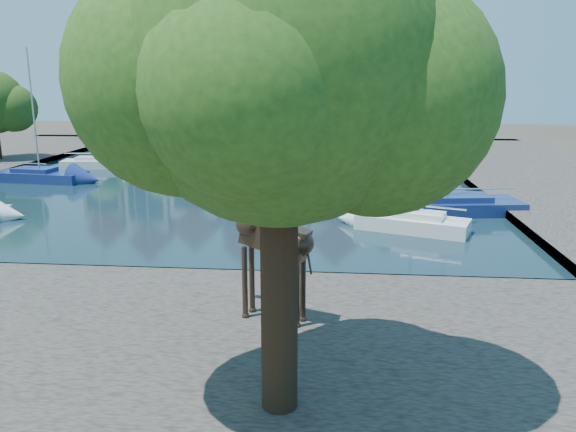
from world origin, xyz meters
name	(u,v)px	position (x,y,z in m)	size (l,w,h in m)	color
ground	(114,278)	(0.00, 0.00, 0.00)	(160.00, 160.00, 0.00)	#38332B
water_basin	(230,175)	(0.00, 24.00, 0.04)	(38.00, 50.00, 0.08)	black
near_quay	(13,358)	(0.00, -7.00, 0.25)	(50.00, 14.00, 0.50)	#4D4843
far_quay	(275,134)	(0.00, 56.00, 0.25)	(60.00, 16.00, 0.50)	#4D4843
right_quay	(551,177)	(25.00, 24.00, 0.25)	(14.00, 52.00, 0.50)	#4D4843
plane_tree	(284,76)	(7.62, -9.01, 7.67)	(8.32, 6.40, 10.62)	#332114
townhouse_west_end	(107,80)	(-23.00, 55.99, 7.36)	(5.44, 9.18, 14.93)	#8B6A4B
townhouse_west_mid	(149,74)	(-17.00, 55.99, 8.23)	(5.94, 9.18, 16.79)	#C2AF95
townhouse_west_inner	(197,80)	(-10.50, 55.99, 7.35)	(6.43, 9.18, 15.15)	silver
townhouse_center	(244,72)	(-4.00, 55.99, 8.36)	(5.44, 9.18, 16.93)	brown
townhouse_east_inner	(289,77)	(2.00, 55.99, 7.73)	(5.94, 9.18, 15.79)	tan
townhouse_east_mid	(339,74)	(8.50, 55.99, 8.10)	(6.43, 9.18, 16.65)	beige
townhouse_east_end	(388,82)	(15.00, 55.99, 7.11)	(5.44, 9.18, 14.43)	brown
far_tree_far_west	(99,98)	(-21.90, 50.49, 5.18)	(7.28, 5.60, 7.68)	#332114
far_tree_west	(160,99)	(-13.91, 50.49, 5.08)	(6.76, 5.20, 7.36)	#332114
far_tree_mid_west	(223,97)	(-5.89, 50.49, 5.29)	(7.80, 6.00, 8.00)	#332114
far_tree_mid_east	(286,99)	(2.10, 50.49, 5.13)	(7.02, 5.40, 7.52)	#332114
far_tree_east	(351,98)	(10.11, 50.49, 5.24)	(7.54, 5.80, 7.84)	#332114
far_tree_far_east	(417,100)	(18.09, 50.49, 5.08)	(6.76, 5.20, 7.36)	#332114
giraffe_statue	(266,234)	(6.61, -4.32, 3.14)	(3.68, 1.55, 5.38)	#35261A
sailboat_left_b	(40,174)	(-13.61, 19.64, 0.62)	(7.02, 3.14, 9.70)	navy
sailboat_left_c	(96,162)	(-12.14, 26.33, 0.61)	(5.89, 2.63, 9.67)	silver
sailboat_left_d	(132,150)	(-12.00, 34.45, 0.63)	(5.74, 3.91, 8.65)	white
sailboat_left_e	(144,145)	(-12.00, 38.09, 0.69)	(6.44, 4.24, 11.15)	silver
sailboat_right_a	(412,219)	(12.49, 7.80, 0.68)	(5.88, 3.75, 12.00)	silver
sailboat_right_b	(447,203)	(15.00, 12.00, 0.65)	(8.62, 4.07, 13.05)	navy
sailboat_right_c	(389,154)	(13.48, 33.42, 0.62)	(6.86, 4.15, 9.39)	silver
sailboat_right_d	(373,153)	(12.00, 33.57, 0.68)	(6.99, 4.49, 9.30)	white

